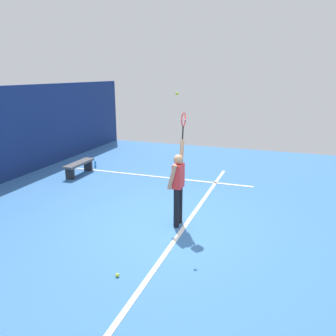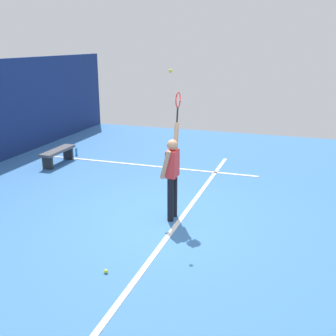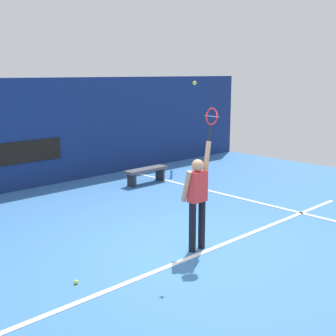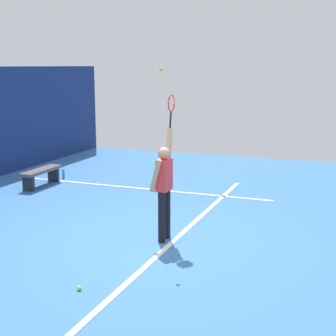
% 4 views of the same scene
% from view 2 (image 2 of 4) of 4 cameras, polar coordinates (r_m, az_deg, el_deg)
% --- Properties ---
extents(ground_plane, '(18.00, 18.00, 0.00)m').
position_cam_2_polar(ground_plane, '(8.58, -0.43, -7.25)').
color(ground_plane, '#3870B2').
extents(court_baseline, '(10.00, 0.10, 0.01)m').
position_cam_2_polar(court_baseline, '(8.49, 1.48, -7.47)').
color(court_baseline, white).
rests_on(court_baseline, ground_plane).
extents(court_sideline, '(0.10, 7.00, 0.01)m').
position_cam_2_polar(court_sideline, '(12.33, -3.90, 0.43)').
color(court_sideline, white).
rests_on(court_sideline, ground_plane).
extents(tennis_player, '(0.58, 0.31, 1.99)m').
position_cam_2_polar(tennis_player, '(8.31, 0.59, -0.59)').
color(tennis_player, black).
rests_on(tennis_player, ground_plane).
extents(tennis_racket, '(0.36, 0.27, 0.62)m').
position_cam_2_polar(tennis_racket, '(8.33, 1.40, 9.17)').
color(tennis_racket, black).
extents(tennis_ball, '(0.07, 0.07, 0.07)m').
position_cam_2_polar(tennis_ball, '(7.85, 0.35, 13.29)').
color(tennis_ball, '#CCE033').
extents(court_bench, '(1.40, 0.36, 0.45)m').
position_cam_2_polar(court_bench, '(12.78, -15.01, 2.02)').
color(court_bench, '#4C4C51').
rests_on(court_bench, ground_plane).
extents(water_bottle, '(0.07, 0.07, 0.24)m').
position_cam_2_polar(water_bottle, '(13.68, -12.59, 2.22)').
color(water_bottle, '#338CD8').
rests_on(water_bottle, ground_plane).
extents(spare_ball, '(0.07, 0.07, 0.07)m').
position_cam_2_polar(spare_ball, '(6.83, -8.58, -13.97)').
color(spare_ball, '#CCE033').
rests_on(spare_ball, ground_plane).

